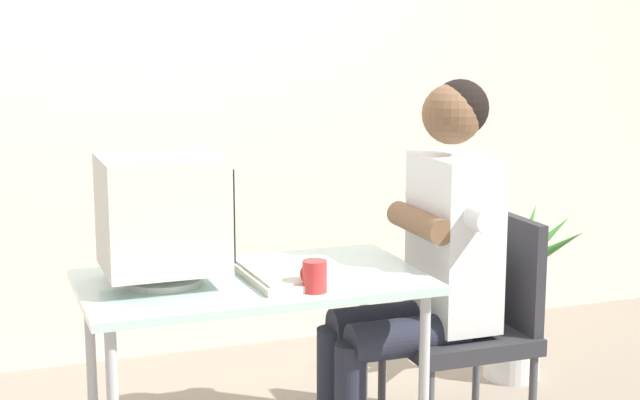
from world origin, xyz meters
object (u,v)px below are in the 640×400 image
potted_plant (515,293)px  desk_mug (314,276)px  person_seated (428,254)px  keyboard (273,275)px  office_chair (473,318)px  crt_monitor (163,214)px  desk (253,297)px

potted_plant → desk_mug: (-1.20, -0.74, 0.38)m
person_seated → keyboard: bearing=-176.2°
office_chair → keyboard: bearing=-177.1°
crt_monitor → desk_mug: size_ratio=4.14×
desk_mug → potted_plant: bearing=31.9°
desk → person_seated: 0.66m
keyboard → potted_plant: 1.44m
desk → office_chair: 0.86m
desk → keyboard: size_ratio=2.75×
person_seated → desk: bearing=-179.9°
crt_monitor → desk: bearing=-6.2°
keyboard → office_chair: office_chair is taller
office_chair → potted_plant: bearing=46.4°
keyboard → potted_plant: bearing=23.6°
crt_monitor → person_seated: (0.94, -0.03, -0.21)m
desk_mug → keyboard: bearing=113.7°
desk → potted_plant: bearing=21.3°
crt_monitor → potted_plant: size_ratio=0.54×
crt_monitor → desk_mug: bearing=-30.8°
office_chair → person_seated: size_ratio=0.63×
desk_mug → desk: bearing=121.8°
crt_monitor → potted_plant: 1.79m
crt_monitor → person_seated: bearing=-1.8°
desk → potted_plant: size_ratio=1.47×
crt_monitor → potted_plant: crt_monitor is taller
crt_monitor → keyboard: (0.35, -0.07, -0.22)m
desk_mug → office_chair: bearing=17.7°
desk → crt_monitor: crt_monitor is taller
crt_monitor → keyboard: size_ratio=1.01×
crt_monitor → keyboard: bearing=-11.3°
desk_mug → crt_monitor: bearing=149.2°
keyboard → potted_plant: size_ratio=0.54×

